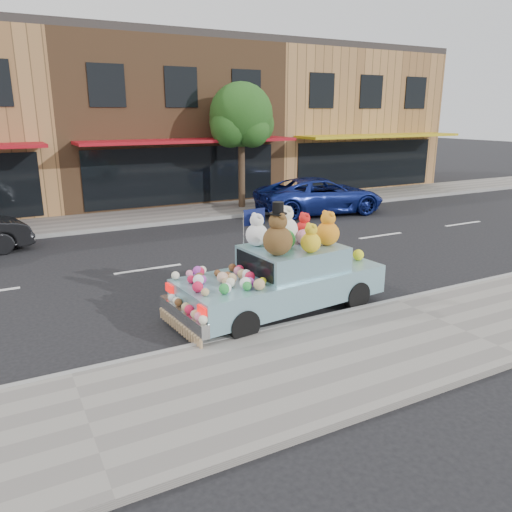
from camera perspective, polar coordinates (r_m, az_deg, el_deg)
ground at (r=15.03m, az=2.57°, el=0.64°), size 120.00×120.00×0.00m
near_sidewalk at (r=10.27m, az=21.43°, el=-7.62°), size 60.00×3.00×0.12m
far_sidewalk at (r=20.73m, az=-6.60°, el=5.01°), size 60.00×3.00×0.12m
near_kerb at (r=11.21m, az=15.68°, el=-5.07°), size 60.00×0.12×0.13m
far_kerb at (r=19.37m, az=-4.96°, el=4.29°), size 60.00×0.12×0.13m
storefront_mid at (r=25.53m, az=-11.55°, el=14.96°), size 10.00×9.80×7.30m
storefront_right at (r=29.99m, az=7.74°, el=15.24°), size 10.00×9.80×7.30m
street_tree at (r=21.22m, az=-1.70°, el=15.24°), size 3.00×2.70×5.22m
car_blue at (r=20.69m, az=7.32°, el=6.86°), size 5.55×3.09×1.47m
art_car at (r=10.25m, az=2.99°, el=-2.06°), size 4.63×2.15×2.38m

